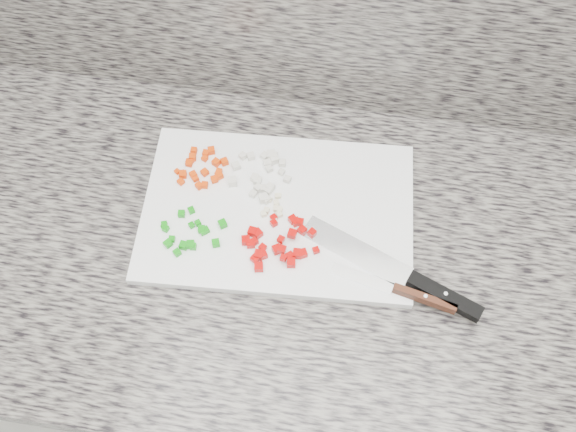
% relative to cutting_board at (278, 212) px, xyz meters
% --- Properties ---
extents(cabinet, '(3.92, 0.62, 0.86)m').
position_rel_cutting_board_xyz_m(cabinet, '(0.10, -0.06, -0.48)').
color(cabinet, beige).
rests_on(cabinet, ground).
extents(countertop, '(3.96, 0.64, 0.04)m').
position_rel_cutting_board_xyz_m(countertop, '(0.10, -0.06, -0.03)').
color(countertop, slate).
rests_on(countertop, cabinet).
extents(cutting_board, '(0.45, 0.32, 0.01)m').
position_rel_cutting_board_xyz_m(cutting_board, '(0.00, 0.00, 0.00)').
color(cutting_board, white).
rests_on(cutting_board, countertop).
extents(carrot_pile, '(0.09, 0.09, 0.01)m').
position_rel_cutting_board_xyz_m(carrot_pile, '(-0.14, 0.06, 0.01)').
color(carrot_pile, '#DD3A04').
rests_on(carrot_pile, cutting_board).
extents(onion_pile, '(0.10, 0.10, 0.01)m').
position_rel_cutting_board_xyz_m(onion_pile, '(-0.04, 0.06, 0.01)').
color(onion_pile, beige).
rests_on(onion_pile, cutting_board).
extents(green_pepper_pile, '(0.10, 0.09, 0.01)m').
position_rel_cutting_board_xyz_m(green_pepper_pile, '(-0.13, -0.07, 0.01)').
color(green_pepper_pile, '#0C8C0C').
rests_on(green_pepper_pile, cutting_board).
extents(red_pepper_pile, '(0.12, 0.11, 0.02)m').
position_rel_cutting_board_xyz_m(red_pepper_pile, '(0.01, -0.06, 0.01)').
color(red_pepper_pile, '#B60402').
rests_on(red_pepper_pile, cutting_board).
extents(garlic_pile, '(0.04, 0.05, 0.01)m').
position_rel_cutting_board_xyz_m(garlic_pile, '(-0.01, -0.00, 0.01)').
color(garlic_pile, beige).
rests_on(garlic_pile, cutting_board).
extents(chef_knife, '(0.28, 0.14, 0.02)m').
position_rel_cutting_board_xyz_m(chef_knife, '(0.22, -0.09, 0.01)').
color(chef_knife, white).
rests_on(chef_knife, cutting_board).
extents(paring_knife, '(0.19, 0.06, 0.02)m').
position_rel_cutting_board_xyz_m(paring_knife, '(0.22, -0.11, 0.01)').
color(paring_knife, white).
rests_on(paring_knife, cutting_board).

